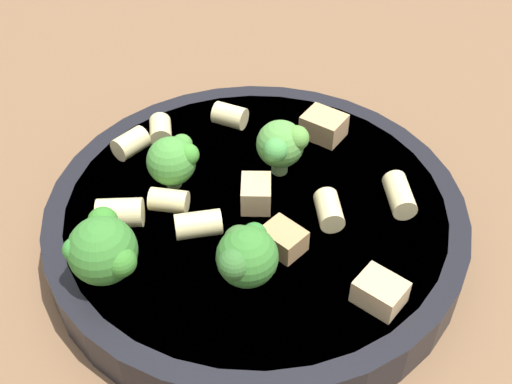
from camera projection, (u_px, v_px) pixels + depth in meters
name	position (u px, v px, depth m)	size (l,w,h in m)	color
ground_plane	(256.00, 237.00, 0.42)	(2.00, 2.00, 0.00)	brown
pasta_bowl	(256.00, 217.00, 0.41)	(0.26, 0.26, 0.03)	black
broccoli_floret_0	(282.00, 145.00, 0.41)	(0.03, 0.04, 0.04)	#84AD60
broccoli_floret_1	(245.00, 255.00, 0.34)	(0.03, 0.04, 0.04)	#84AD60
broccoli_floret_2	(173.00, 160.00, 0.40)	(0.03, 0.03, 0.04)	#93B766
broccoli_floret_3	(103.00, 249.00, 0.34)	(0.04, 0.04, 0.04)	#84AD60
rigatoni_0	(120.00, 213.00, 0.38)	(0.02, 0.02, 0.03)	beige
rigatoni_1	(169.00, 201.00, 0.39)	(0.01, 0.01, 0.02)	beige
rigatoni_2	(399.00, 195.00, 0.40)	(0.02, 0.02, 0.03)	beige
rigatoni_3	(230.00, 116.00, 0.46)	(0.02, 0.02, 0.02)	beige
rigatoni_4	(160.00, 130.00, 0.45)	(0.02, 0.02, 0.02)	beige
rigatoni_5	(131.00, 143.00, 0.43)	(0.02, 0.02, 0.02)	beige
rigatoni_6	(329.00, 210.00, 0.39)	(0.02, 0.02, 0.03)	beige
rigatoni_7	(198.00, 224.00, 0.38)	(0.02, 0.02, 0.03)	beige
chicken_chunk_0	(256.00, 199.00, 0.39)	(0.02, 0.02, 0.02)	tan
chicken_chunk_1	(283.00, 239.00, 0.37)	(0.02, 0.02, 0.01)	tan
chicken_chunk_2	(324.00, 126.00, 0.45)	(0.03, 0.02, 0.02)	tan
chicken_chunk_3	(380.00, 292.00, 0.34)	(0.03, 0.02, 0.02)	tan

